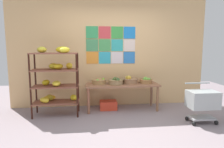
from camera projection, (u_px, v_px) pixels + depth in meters
name	position (u px, v px, depth m)	size (l,w,h in m)	color
ground	(120.00, 134.00, 3.38)	(9.40, 9.40, 0.00)	gray
back_wall_with_art	(110.00, 53.00, 4.90)	(4.92, 0.07, 2.69)	#E1B377
banana_shelf_unit	(56.00, 75.00, 4.21)	(0.98, 0.56, 1.50)	black
display_table	(122.00, 87.00, 4.62)	(1.72, 0.57, 0.63)	#925F43
fruit_basket_back_right	(146.00, 81.00, 4.72)	(0.31, 0.31, 0.14)	#A77644
fruit_basket_back_left	(116.00, 81.00, 4.55)	(0.37, 0.37, 0.17)	#94774F
fruit_basket_right	(99.00, 81.00, 4.62)	(0.35, 0.35, 0.13)	#A67F4B
fruit_basket_left	(130.00, 80.00, 4.71)	(0.39, 0.39, 0.18)	#986D4A
produce_crate_under_table	(108.00, 105.00, 4.69)	(0.40, 0.28, 0.21)	red
shopping_cart	(202.00, 101.00, 3.82)	(0.56, 0.42, 0.77)	black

